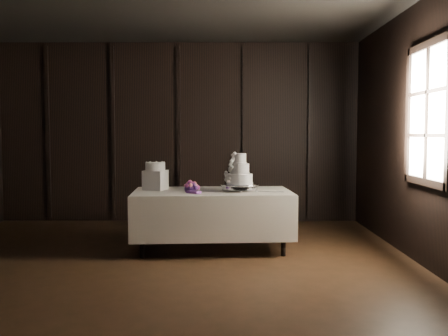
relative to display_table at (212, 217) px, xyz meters
The scene contains 9 objects.
room 1.86m from the display_table, 114.12° to the right, with size 6.08×7.08×3.08m.
window 2.82m from the display_table, 20.63° to the right, with size 0.06×1.16×1.56m, color black.
display_table is the anchor object (origin of this frame).
cake_stand 0.52m from the display_table, ahead, with size 0.48×0.48×0.09m, color silver.
wedding_cake 0.67m from the display_table, ahead, with size 0.37×0.32×0.39m.
bouquet 0.51m from the display_table, 148.72° to the right, with size 0.27×0.37×0.18m, color #D55D68, non-canonical shape.
box_pedestal 0.89m from the display_table, 169.89° to the left, with size 0.26×0.26×0.25m, color white.
small_cake 0.99m from the display_table, 169.89° to the left, with size 0.25×0.25×0.10m, color white.
cake_knife 0.77m from the display_table, 12.85° to the right, with size 0.37×0.02×0.01m, color silver.
Camera 1 is at (0.79, -4.91, 1.49)m, focal length 40.00 mm.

